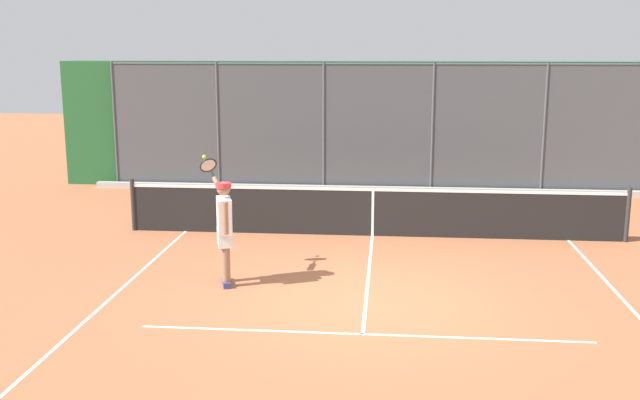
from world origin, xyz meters
TOP-DOWN VIEW (x-y plane):
  - ground_plane at (0.00, 0.00)m, footprint 60.00×60.00m
  - court_line_markings at (0.00, 1.47)m, footprint 7.67×9.43m
  - fence_backdrop at (0.00, -9.30)m, footprint 16.95×1.37m
  - tennis_net at (0.00, -3.96)m, footprint 9.85×0.09m
  - tennis_player at (2.25, -0.70)m, footprint 0.76×1.25m

SIDE VIEW (x-z plane):
  - ground_plane at x=0.00m, z-range 0.00..0.00m
  - court_line_markings at x=0.00m, z-range 0.00..0.01m
  - tennis_net at x=0.00m, z-range -0.04..1.03m
  - tennis_player at x=2.25m, z-range -0.01..1.93m
  - fence_backdrop at x=0.00m, z-range -0.01..3.32m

